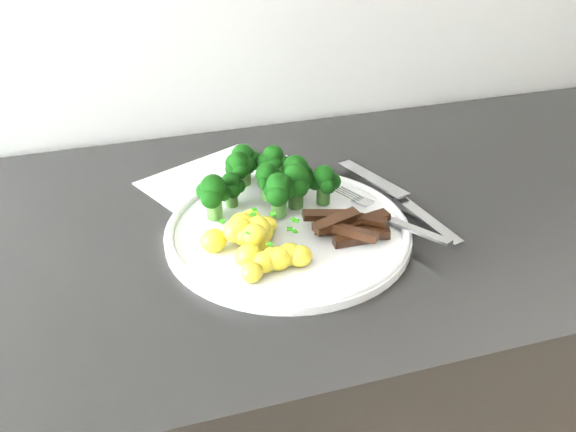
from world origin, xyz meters
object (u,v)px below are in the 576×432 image
(fork, at_px, (392,218))
(knife, at_px, (411,209))
(recipe_paper, at_px, (244,196))
(plate, at_px, (288,230))
(broccoli, at_px, (269,177))
(potatoes, at_px, (255,241))
(beef_strips, at_px, (349,227))

(fork, distance_m, knife, 0.05)
(recipe_paper, relative_size, plate, 1.07)
(fork, bearing_deg, recipe_paper, 138.67)
(broccoli, relative_size, potatoes, 1.44)
(beef_strips, bearing_deg, recipe_paper, 123.81)
(plate, bearing_deg, beef_strips, -26.53)
(plate, relative_size, potatoes, 2.36)
(broccoli, height_order, knife, broccoli)
(beef_strips, relative_size, fork, 0.63)
(recipe_paper, distance_m, potatoes, 0.16)
(broccoli, height_order, potatoes, broccoli)
(recipe_paper, relative_size, potatoes, 2.54)
(broccoli, bearing_deg, recipe_paper, 121.87)
(recipe_paper, bearing_deg, potatoes, -98.68)
(beef_strips, bearing_deg, broccoli, 124.51)
(recipe_paper, relative_size, fork, 1.94)
(potatoes, bearing_deg, plate, 36.03)
(plate, height_order, beef_strips, beef_strips)
(recipe_paper, relative_size, broccoli, 1.76)
(recipe_paper, relative_size, knife, 1.37)
(plate, xyz_separation_m, fork, (0.13, -0.03, 0.01))
(potatoes, height_order, knife, potatoes)
(plate, relative_size, beef_strips, 2.88)
(broccoli, distance_m, fork, 0.17)
(plate, xyz_separation_m, broccoli, (-0.00, 0.07, 0.04))
(beef_strips, height_order, fork, beef_strips)
(potatoes, distance_m, knife, 0.23)
(broccoli, bearing_deg, potatoes, -113.33)
(recipe_paper, height_order, broccoli, broccoli)
(plate, xyz_separation_m, knife, (0.17, 0.00, -0.00))
(recipe_paper, distance_m, beef_strips, 0.18)
(beef_strips, bearing_deg, plate, 153.47)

